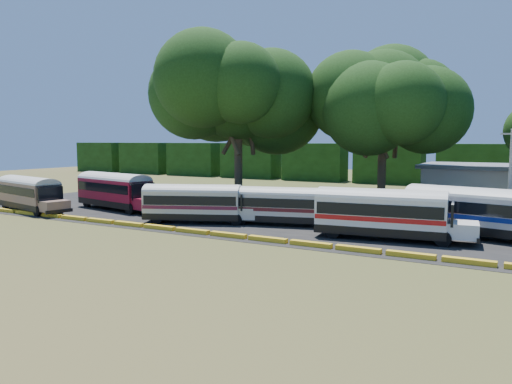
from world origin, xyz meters
The scene contains 13 objects.
ground centered at (0.00, 0.00, 0.00)m, with size 160.00×160.00×0.00m, color #384E1A.
asphalt_strip centered at (1.00, 12.00, 0.01)m, with size 64.00×24.00×0.02m, color black.
curb centered at (0.00, 1.00, 0.15)m, with size 53.70×0.45×0.30m.
treeline_backdrop centered at (0.00, 48.00, 3.00)m, with size 130.00×4.00×6.00m.
bus_beige centered at (-20.92, 2.41, 1.83)m, with size 9.98×4.35×3.19m.
bus_red centered at (-15.09, 7.26, 1.97)m, with size 10.78×4.59×3.44m.
bus_cream_west centered at (-3.97, 4.73, 1.73)m, with size 9.45×5.66×3.05m.
bus_cream_east centered at (2.18, 7.12, 1.66)m, with size 9.17×4.36×2.93m.
bus_white_red centered at (10.77, 5.42, 1.89)m, with size 10.40×3.74×3.34m.
bus_white_blue centered at (15.82, 9.14, 1.90)m, with size 10.55×4.66×3.37m.
tree_west centered at (-6.72, 15.75, 11.29)m, with size 13.02×13.02×16.09m.
tree_center centered at (6.08, 21.84, 10.62)m, with size 12.32×12.32×15.17m.
utility_pole centered at (17.76, 13.21, 3.77)m, with size 1.60×0.30×7.32m.
Camera 1 is at (19.35, -26.87, 6.51)m, focal length 35.00 mm.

